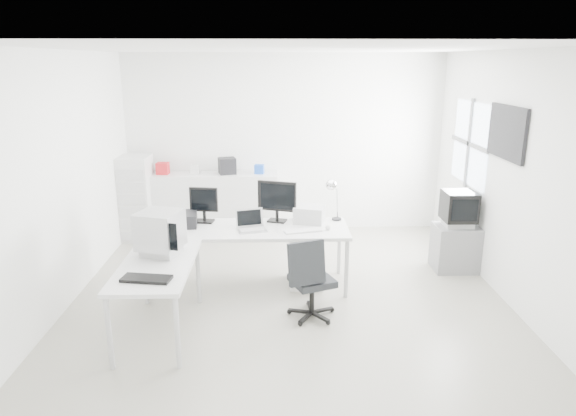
{
  "coord_description": "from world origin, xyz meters",
  "views": [
    {
      "loc": [
        -0.14,
        -5.63,
        2.68
      ],
      "look_at": [
        0.0,
        0.2,
        1.0
      ],
      "focal_mm": 32.0,
      "sensor_mm": 36.0,
      "label": 1
    }
  ],
  "objects_px": {
    "main_desk": "(249,257)",
    "inkjet_printer": "(178,220)",
    "crt_monitor": "(160,231)",
    "drawer_pedestal": "(306,261)",
    "office_chair": "(312,277)",
    "sideboard": "(216,204)",
    "tv_cabinet": "(455,248)",
    "side_desk": "(159,298)",
    "crt_tv": "(459,209)",
    "filing_cabinet": "(137,198)",
    "lcd_monitor_small": "(204,205)",
    "laptop": "(252,223)",
    "lcd_monitor_large": "(277,202)",
    "laser_printer": "(309,214)"
  },
  "relations": [
    {
      "from": "laptop",
      "to": "crt_tv",
      "type": "xyz_separation_m",
      "value": [
        2.65,
        0.56,
        -0.02
      ]
    },
    {
      "from": "drawer_pedestal",
      "to": "lcd_monitor_small",
      "type": "xyz_separation_m",
      "value": [
        -1.25,
        0.2,
        0.67
      ]
    },
    {
      "from": "lcd_monitor_small",
      "to": "laptop",
      "type": "distance_m",
      "value": 0.71
    },
    {
      "from": "laptop",
      "to": "filing_cabinet",
      "type": "height_order",
      "value": "filing_cabinet"
    },
    {
      "from": "inkjet_printer",
      "to": "main_desk",
      "type": "bearing_deg",
      "value": -13.05
    },
    {
      "from": "laptop",
      "to": "office_chair",
      "type": "distance_m",
      "value": 1.05
    },
    {
      "from": "office_chair",
      "to": "sideboard",
      "type": "distance_m",
      "value": 3.14
    },
    {
      "from": "drawer_pedestal",
      "to": "sideboard",
      "type": "bearing_deg",
      "value": 123.76
    },
    {
      "from": "inkjet_printer",
      "to": "crt_tv",
      "type": "distance_m",
      "value": 3.57
    },
    {
      "from": "drawer_pedestal",
      "to": "office_chair",
      "type": "distance_m",
      "value": 0.88
    },
    {
      "from": "laser_printer",
      "to": "filing_cabinet",
      "type": "height_order",
      "value": "filing_cabinet"
    },
    {
      "from": "lcd_monitor_large",
      "to": "crt_tv",
      "type": "height_order",
      "value": "lcd_monitor_large"
    },
    {
      "from": "laser_printer",
      "to": "office_chair",
      "type": "distance_m",
      "value": 1.1
    },
    {
      "from": "office_chair",
      "to": "filing_cabinet",
      "type": "distance_m",
      "value": 3.65
    },
    {
      "from": "main_desk",
      "to": "laser_printer",
      "type": "distance_m",
      "value": 0.92
    },
    {
      "from": "inkjet_printer",
      "to": "crt_tv",
      "type": "bearing_deg",
      "value": -0.6
    },
    {
      "from": "laptop",
      "to": "sideboard",
      "type": "height_order",
      "value": "sideboard"
    },
    {
      "from": "main_desk",
      "to": "inkjet_printer",
      "type": "bearing_deg",
      "value": 173.29
    },
    {
      "from": "side_desk",
      "to": "filing_cabinet",
      "type": "relative_size",
      "value": 1.08
    },
    {
      "from": "crt_monitor",
      "to": "crt_tv",
      "type": "xyz_separation_m",
      "value": [
        3.55,
        1.31,
        -0.17
      ]
    },
    {
      "from": "drawer_pedestal",
      "to": "laptop",
      "type": "bearing_deg",
      "value": -167.01
    },
    {
      "from": "inkjet_printer",
      "to": "filing_cabinet",
      "type": "bearing_deg",
      "value": 112.62
    },
    {
      "from": "lcd_monitor_small",
      "to": "crt_monitor",
      "type": "bearing_deg",
      "value": -96.73
    },
    {
      "from": "lcd_monitor_small",
      "to": "sideboard",
      "type": "height_order",
      "value": "lcd_monitor_small"
    },
    {
      "from": "side_desk",
      "to": "lcd_monitor_large",
      "type": "height_order",
      "value": "lcd_monitor_large"
    },
    {
      "from": "filing_cabinet",
      "to": "inkjet_printer",
      "type": "bearing_deg",
      "value": -61.05
    },
    {
      "from": "laptop",
      "to": "crt_tv",
      "type": "relative_size",
      "value": 0.6
    },
    {
      "from": "drawer_pedestal",
      "to": "crt_monitor",
      "type": "height_order",
      "value": "crt_monitor"
    },
    {
      "from": "main_desk",
      "to": "filing_cabinet",
      "type": "height_order",
      "value": "filing_cabinet"
    },
    {
      "from": "side_desk",
      "to": "sideboard",
      "type": "bearing_deg",
      "value": 85.77
    },
    {
      "from": "crt_monitor",
      "to": "drawer_pedestal",
      "type": "bearing_deg",
      "value": 47.39
    },
    {
      "from": "inkjet_printer",
      "to": "sideboard",
      "type": "height_order",
      "value": "sideboard"
    },
    {
      "from": "office_chair",
      "to": "drawer_pedestal",
      "type": "bearing_deg",
      "value": 69.47
    },
    {
      "from": "side_desk",
      "to": "crt_tv",
      "type": "xyz_separation_m",
      "value": [
        3.55,
        1.56,
        0.46
      ]
    },
    {
      "from": "office_chair",
      "to": "tv_cabinet",
      "type": "relative_size",
      "value": 1.54
    },
    {
      "from": "filing_cabinet",
      "to": "sideboard",
      "type": "bearing_deg",
      "value": 9.85
    },
    {
      "from": "office_chair",
      "to": "lcd_monitor_small",
      "type": "bearing_deg",
      "value": 118.34
    },
    {
      "from": "drawer_pedestal",
      "to": "crt_monitor",
      "type": "relative_size",
      "value": 1.18
    },
    {
      "from": "laser_printer",
      "to": "drawer_pedestal",
      "type": "bearing_deg",
      "value": -92.5
    },
    {
      "from": "crt_tv",
      "to": "sideboard",
      "type": "xyz_separation_m",
      "value": [
        -3.32,
        1.57,
        -0.34
      ]
    },
    {
      "from": "side_desk",
      "to": "filing_cabinet",
      "type": "distance_m",
      "value": 3.08
    },
    {
      "from": "inkjet_printer",
      "to": "tv_cabinet",
      "type": "height_order",
      "value": "inkjet_printer"
    },
    {
      "from": "lcd_monitor_large",
      "to": "office_chair",
      "type": "xyz_separation_m",
      "value": [
        0.37,
        -1.06,
        -0.54
      ]
    },
    {
      "from": "crt_monitor",
      "to": "tv_cabinet",
      "type": "distance_m",
      "value": 3.85
    },
    {
      "from": "office_chair",
      "to": "sideboard",
      "type": "height_order",
      "value": "sideboard"
    },
    {
      "from": "lcd_monitor_small",
      "to": "laser_printer",
      "type": "xyz_separation_m",
      "value": [
        1.3,
        -0.03,
        -0.12
      ]
    },
    {
      "from": "main_desk",
      "to": "crt_tv",
      "type": "xyz_separation_m",
      "value": [
        2.7,
        0.46,
        0.46
      ]
    },
    {
      "from": "crt_monitor",
      "to": "tv_cabinet",
      "type": "bearing_deg",
      "value": 37.45
    },
    {
      "from": "lcd_monitor_small",
      "to": "laptop",
      "type": "xyz_separation_m",
      "value": [
        0.6,
        -0.35,
        -0.12
      ]
    },
    {
      "from": "drawer_pedestal",
      "to": "crt_monitor",
      "type": "xyz_separation_m",
      "value": [
        -1.55,
        -0.9,
        0.71
      ]
    }
  ]
}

